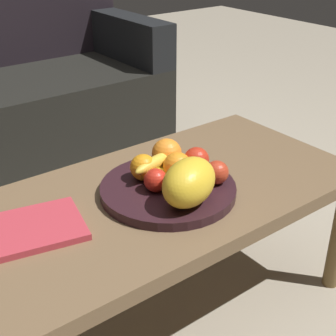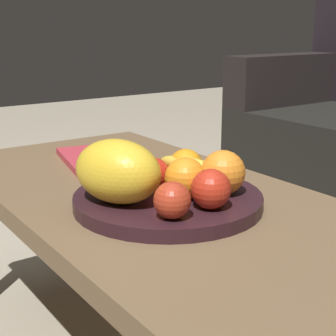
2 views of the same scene
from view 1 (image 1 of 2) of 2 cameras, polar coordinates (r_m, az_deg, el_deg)
ground_plane at (r=1.52m, az=-2.14°, el=-16.99°), size 8.00×8.00×0.00m
coffee_table at (r=1.29m, az=-2.43°, el=-5.05°), size 1.18×0.55×0.42m
fruit_bowl at (r=1.26m, az=-0.00°, el=-2.51°), size 0.36×0.36×0.03m
melon_large_front at (r=1.16m, az=2.48°, el=-1.69°), size 0.20×0.17×0.11m
orange_front at (r=1.33m, az=-0.15°, el=1.72°), size 0.08×0.08×0.08m
orange_left at (r=1.27m, az=1.10°, el=0.20°), size 0.08×0.08×0.08m
orange_right at (r=1.27m, az=-2.93°, el=0.09°), size 0.07×0.07×0.07m
apple_front at (r=1.31m, az=3.37°, el=0.97°), size 0.07×0.07×0.07m
apple_left at (r=1.22m, az=-1.46°, el=-1.44°), size 0.06×0.06×0.06m
apple_right at (r=1.26m, az=5.77°, el=-0.52°), size 0.06×0.06×0.06m
banana_bunch at (r=1.28m, az=-1.37°, el=-0.21°), size 0.15×0.15×0.06m
magazine at (r=1.16m, az=-16.18°, el=-6.99°), size 0.28×0.23×0.02m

